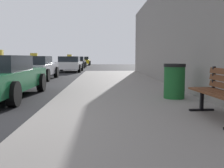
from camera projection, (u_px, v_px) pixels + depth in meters
sidewalk at (146, 128)px, 4.23m from camera, size 4.00×32.00×0.15m
bench at (224, 90)px, 4.48m from camera, size 0.57×1.62×0.89m
trash_bin at (174, 81)px, 6.74m from camera, size 0.56×0.56×0.90m
car_green at (0, 77)px, 7.69m from camera, size 1.94×4.54×1.43m
car_silver at (35, 68)px, 14.08m from camera, size 2.02×4.02×1.43m
car_white at (70, 64)px, 21.60m from camera, size 2.03×4.14×1.43m
car_black at (77, 62)px, 29.29m from camera, size 1.92×4.12×1.27m
car_yellow at (83, 61)px, 37.95m from camera, size 2.04×4.10×1.27m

